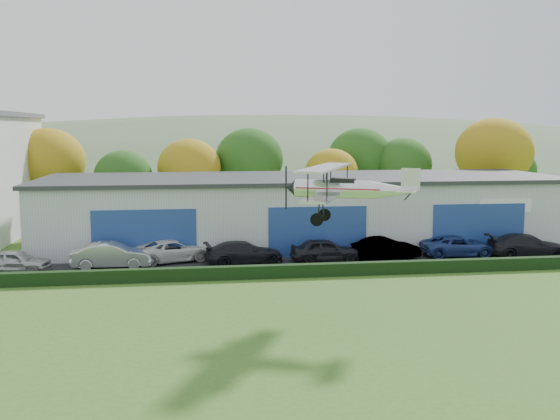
{
  "coord_description": "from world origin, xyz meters",
  "views": [
    {
      "loc": [
        -3.68,
        -20.87,
        9.04
      ],
      "look_at": [
        0.83,
        11.38,
        4.8
      ],
      "focal_mm": 40.24,
      "sensor_mm": 36.0,
      "label": 1
    }
  ],
  "objects": [
    {
      "name": "car_7",
      "position": [
        19.62,
        19.79,
        0.85
      ],
      "size": [
        5.78,
        2.94,
        1.61
      ],
      "primitive_type": "imported",
      "rotation": [
        0.0,
        0.0,
        1.44
      ],
      "color": "black",
      "rests_on": "apron"
    },
    {
      "name": "car_4",
      "position": [
        5.16,
        20.14,
        0.85
      ],
      "size": [
        4.73,
        1.98,
        1.6
      ],
      "primitive_type": "imported",
      "rotation": [
        0.0,
        0.0,
        1.59
      ],
      "color": "black",
      "rests_on": "apron"
    },
    {
      "name": "ground",
      "position": [
        0.0,
        0.0,
        0.0
      ],
      "size": [
        300.0,
        300.0,
        0.0
      ],
      "primitive_type": "plane",
      "color": "#386A21",
      "rests_on": "ground"
    },
    {
      "name": "car_6",
      "position": [
        14.89,
        20.67,
        0.78
      ],
      "size": [
        5.3,
        2.57,
        1.45
      ],
      "primitive_type": "imported",
      "rotation": [
        0.0,
        0.0,
        1.54
      ],
      "color": "navy",
      "rests_on": "apron"
    },
    {
      "name": "hedge",
      "position": [
        3.0,
        16.2,
        0.4
      ],
      "size": [
        46.0,
        0.6,
        0.8
      ],
      "primitive_type": "cube",
      "color": "black",
      "rests_on": "ground"
    },
    {
      "name": "distant_hills",
      "position": [
        -4.38,
        140.0,
        -13.05
      ],
      "size": [
        430.0,
        196.0,
        56.0
      ],
      "color": "#4C6642",
      "rests_on": "ground"
    },
    {
      "name": "car_0",
      "position": [
        -14.77,
        19.62,
        0.77
      ],
      "size": [
        4.46,
        2.32,
        1.45
      ],
      "primitive_type": "imported",
      "rotation": [
        0.0,
        0.0,
        1.42
      ],
      "color": "silver",
      "rests_on": "apron"
    },
    {
      "name": "car_3",
      "position": [
        -0.38,
        20.27,
        0.81
      ],
      "size": [
        5.45,
        2.75,
        1.52
      ],
      "primitive_type": "imported",
      "rotation": [
        0.0,
        0.0,
        1.69
      ],
      "color": "black",
      "rests_on": "apron"
    },
    {
      "name": "car_1",
      "position": [
        -8.96,
        20.16,
        0.89
      ],
      "size": [
        5.07,
        1.77,
        1.67
      ],
      "primitive_type": "imported",
      "rotation": [
        0.0,
        0.0,
        1.57
      ],
      "color": "silver",
      "rests_on": "apron"
    },
    {
      "name": "apron",
      "position": [
        3.0,
        21.0,
        0.03
      ],
      "size": [
        48.0,
        9.0,
        0.05
      ],
      "primitive_type": "cube",
      "color": "black",
      "rests_on": "ground"
    },
    {
      "name": "hangar",
      "position": [
        5.0,
        27.98,
        2.66
      ],
      "size": [
        40.6,
        12.6,
        5.3
      ],
      "color": "#B2B7BC",
      "rests_on": "ground"
    },
    {
      "name": "tree_belt",
      "position": [
        0.85,
        40.62,
        5.61
      ],
      "size": [
        75.7,
        13.22,
        10.12
      ],
      "color": "#3D2614",
      "rests_on": "ground"
    },
    {
      "name": "car_5",
      "position": [
        9.49,
        20.36,
        0.82
      ],
      "size": [
        4.87,
        2.32,
        1.54
      ],
      "primitive_type": "imported",
      "rotation": [
        0.0,
        0.0,
        1.72
      ],
      "color": "gray",
      "rests_on": "apron"
    },
    {
      "name": "car_2",
      "position": [
        -5.05,
        21.64,
        0.79
      ],
      "size": [
        5.83,
        4.05,
        1.48
      ],
      "primitive_type": "imported",
      "rotation": [
        0.0,
        0.0,
        1.9
      ],
      "color": "silver",
      "rests_on": "apron"
    },
    {
      "name": "biplane",
      "position": [
        3.54,
        8.41,
        6.24
      ],
      "size": [
        6.65,
        7.26,
        2.78
      ],
      "rotation": [
        0.0,
        0.0,
        -0.42
      ],
      "color": "silver"
    }
  ]
}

